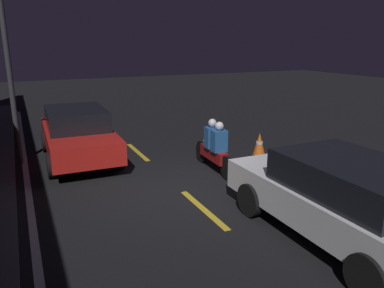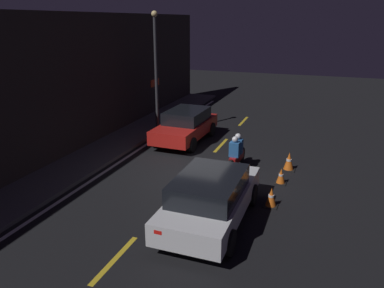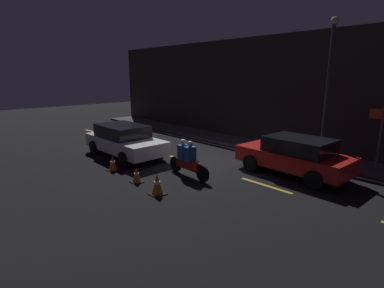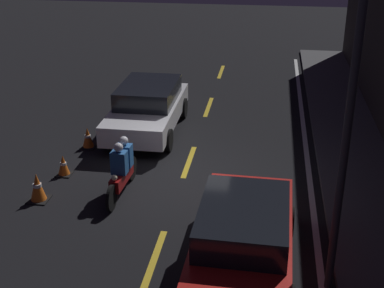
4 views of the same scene
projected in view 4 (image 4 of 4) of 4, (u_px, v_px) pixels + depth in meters
ground_plane at (183, 178)px, 13.65m from camera, size 56.00×56.00×0.00m
raised_curb at (363, 188)px, 13.03m from camera, size 28.00×1.99×0.13m
lane_dash_a at (221, 72)px, 22.72m from camera, size 2.00×0.14×0.01m
lane_dash_b at (209, 107)px, 18.64m from camera, size 2.00×0.14×0.01m
lane_dash_c at (189, 162)px, 14.56m from camera, size 2.00×0.14×0.01m
lane_dash_d at (154, 259)px, 10.48m from camera, size 2.00×0.14×0.01m
lane_solid_kerb at (310, 187)px, 13.22m from camera, size 25.20×0.14×0.01m
sedan_white at (148, 107)px, 16.34m from camera, size 4.41×1.98×1.46m
taxi_red at (244, 234)px, 9.88m from camera, size 4.18×1.98×1.45m
motorcycle at (122, 168)px, 12.71m from camera, size 2.17×0.39×1.37m
traffic_cone_near at (88, 138)px, 15.34m from camera, size 0.42×0.42×0.60m
traffic_cone_mid at (63, 165)px, 13.73m from camera, size 0.39×0.39×0.55m
traffic_cone_far at (37, 187)px, 12.48m from camera, size 0.48×0.48×0.69m
street_lamp at (349, 121)px, 8.41m from camera, size 0.28×0.28×5.76m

